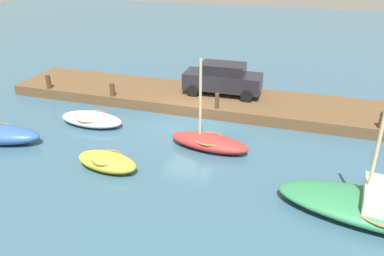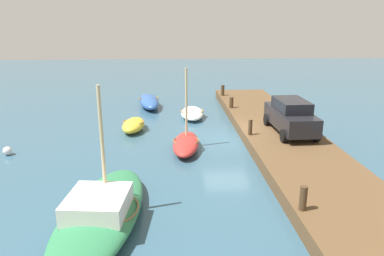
# 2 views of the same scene
# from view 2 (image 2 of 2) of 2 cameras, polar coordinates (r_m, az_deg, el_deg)

# --- Properties ---
(ground_plane) EXTENTS (84.00, 84.00, 0.00)m
(ground_plane) POSITION_cam_2_polar(r_m,az_deg,el_deg) (20.25, 5.44, -1.71)
(ground_plane) COLOR #33566B
(dock_platform) EXTENTS (22.77, 4.00, 0.58)m
(dock_platform) POSITION_cam_2_polar(r_m,az_deg,el_deg) (20.76, 13.01, -0.77)
(dock_platform) COLOR brown
(dock_platform) RESTS_ON ground_plane
(rowboat_white) EXTENTS (3.36, 1.61, 0.59)m
(rowboat_white) POSITION_cam_2_polar(r_m,az_deg,el_deg) (24.50, 0.03, 2.34)
(rowboat_white) COLOR white
(rowboat_white) RESTS_ON ground_plane
(sailboat_green) EXTENTS (7.20, 3.06, 4.41)m
(sailboat_green) POSITION_cam_2_polar(r_m,az_deg,el_deg) (12.28, -13.94, -12.57)
(sailboat_green) COLOR #2D7A4C
(sailboat_green) RESTS_ON ground_plane
(dinghy_yellow) EXTENTS (2.77, 1.49, 0.70)m
(dinghy_yellow) POSITION_cam_2_polar(r_m,az_deg,el_deg) (21.79, -9.05, 0.46)
(dinghy_yellow) COLOR gold
(dinghy_yellow) RESTS_ON ground_plane
(rowboat_red) EXTENTS (3.72, 1.65, 4.06)m
(rowboat_red) POSITION_cam_2_polar(r_m,az_deg,el_deg) (18.39, -0.95, -2.35)
(rowboat_red) COLOR #B72D28
(rowboat_red) RESTS_ON ground_plane
(rowboat_blue) EXTENTS (4.64, 2.06, 0.82)m
(rowboat_blue) POSITION_cam_2_polar(r_m,az_deg,el_deg) (27.66, -6.69, 4.12)
(rowboat_blue) COLOR #2D569E
(rowboat_blue) RESTS_ON ground_plane
(mooring_post_west) EXTENTS (0.23, 0.23, 0.80)m
(mooring_post_west) POSITION_cam_2_polar(r_m,az_deg,el_deg) (12.13, 16.85, -10.36)
(mooring_post_west) COLOR #47331E
(mooring_post_west) RESTS_ON dock_platform
(mooring_post_mid_west) EXTENTS (0.20, 0.20, 0.81)m
(mooring_post_mid_west) POSITION_cam_2_polar(r_m,az_deg,el_deg) (19.11, 9.01, 0.13)
(mooring_post_mid_west) COLOR #47331E
(mooring_post_mid_west) RESTS_ON dock_platform
(mooring_post_mid_east) EXTENTS (0.27, 0.27, 0.73)m
(mooring_post_mid_east) POSITION_cam_2_polar(r_m,az_deg,el_deg) (24.82, 6.11, 3.95)
(mooring_post_mid_east) COLOR #47331E
(mooring_post_mid_east) RESTS_ON dock_platform
(mooring_post_east) EXTENTS (0.27, 0.27, 0.81)m
(mooring_post_east) POSITION_cam_2_polar(r_m,az_deg,el_deg) (28.85, 4.78, 5.85)
(mooring_post_east) COLOR #47331E
(mooring_post_east) RESTS_ON dock_platform
(parked_car) EXTENTS (4.32, 1.92, 1.77)m
(parked_car) POSITION_cam_2_polar(r_m,az_deg,el_deg) (19.76, 15.04, 1.82)
(parked_car) COLOR black
(parked_car) RESTS_ON dock_platform
(marker_buoy) EXTENTS (0.42, 0.42, 0.42)m
(marker_buoy) POSITION_cam_2_polar(r_m,az_deg,el_deg) (19.88, -26.69, -3.19)
(marker_buoy) COLOR silver
(marker_buoy) RESTS_ON ground_plane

